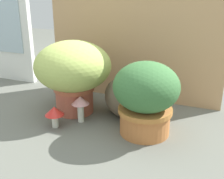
# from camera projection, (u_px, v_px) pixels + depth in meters

# --- Properties ---
(ground_plane) EXTENTS (6.00, 6.00, 0.00)m
(ground_plane) POSITION_uv_depth(u_px,v_px,m) (79.00, 123.00, 1.53)
(ground_plane) COLOR #5E6158
(cardboard_backdrop) EXTENTS (1.15, 0.03, 0.79)m
(cardboard_backdrop) POSITION_uv_depth(u_px,v_px,m) (133.00, 39.00, 1.76)
(cardboard_backdrop) COLOR tan
(cardboard_backdrop) RESTS_ON ground
(window_panel_white) EXTENTS (0.36, 0.05, 1.00)m
(window_panel_white) POSITION_uv_depth(u_px,v_px,m) (9.00, 16.00, 2.08)
(window_panel_white) COLOR white
(window_panel_white) RESTS_ON ground
(grass_planter) EXTENTS (0.44, 0.44, 0.43)m
(grass_planter) POSITION_uv_depth(u_px,v_px,m) (73.00, 70.00, 1.59)
(grass_planter) COLOR #B65B45
(grass_planter) RESTS_ON ground
(leafy_planter) EXTENTS (0.33, 0.33, 0.38)m
(leafy_planter) POSITION_uv_depth(u_px,v_px,m) (146.00, 96.00, 1.37)
(leafy_planter) COLOR #BF723B
(leafy_planter) RESTS_ON ground
(cat) EXTENTS (0.32, 0.32, 0.32)m
(cat) POSITION_uv_depth(u_px,v_px,m) (124.00, 97.00, 1.57)
(cat) COLOR brown
(cat) RESTS_ON ground
(mushroom_ornament_red) EXTENTS (0.10, 0.10, 0.12)m
(mushroom_ornament_red) POSITION_uv_depth(u_px,v_px,m) (54.00, 112.00, 1.46)
(mushroom_ornament_red) COLOR silver
(mushroom_ornament_red) RESTS_ON ground
(mushroom_ornament_pink) EXTENTS (0.10, 0.10, 0.15)m
(mushroom_ornament_pink) POSITION_uv_depth(u_px,v_px,m) (80.00, 103.00, 1.52)
(mushroom_ornament_pink) COLOR silver
(mushroom_ornament_pink) RESTS_ON ground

